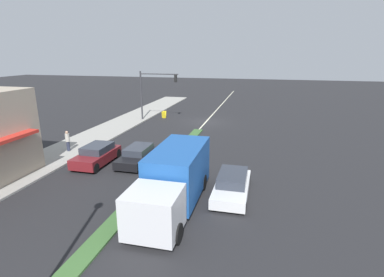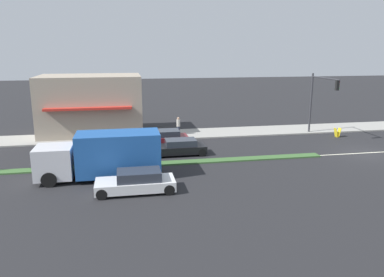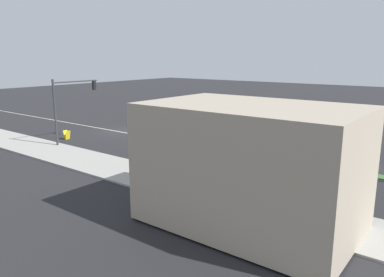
% 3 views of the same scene
% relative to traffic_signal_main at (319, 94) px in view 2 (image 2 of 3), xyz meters
% --- Properties ---
extents(ground_plane, '(160.00, 160.00, 0.00)m').
position_rel_traffic_signal_main_xyz_m(ground_plane, '(-6.12, 17.17, -3.90)').
color(ground_plane, '#232326').
extents(sidewalk_right, '(4.00, 73.00, 0.12)m').
position_rel_traffic_signal_main_xyz_m(sidewalk_right, '(2.88, 17.67, -3.84)').
color(sidewalk_right, '#9E9B93').
rests_on(sidewalk_right, ground).
extents(lane_marking_center, '(0.16, 60.00, 0.01)m').
position_rel_traffic_signal_main_xyz_m(lane_marking_center, '(-6.12, -0.83, -3.90)').
color(lane_marking_center, beige).
rests_on(lane_marking_center, ground).
extents(building_corner_store, '(6.62, 9.28, 5.43)m').
position_rel_traffic_signal_main_xyz_m(building_corner_store, '(4.94, 20.58, -1.07)').
color(building_corner_store, tan).
rests_on(building_corner_store, sidewalk_right).
extents(traffic_signal_main, '(4.59, 0.34, 5.60)m').
position_rel_traffic_signal_main_xyz_m(traffic_signal_main, '(0.00, 0.00, 0.00)').
color(traffic_signal_main, '#333338').
rests_on(traffic_signal_main, sidewalk_right).
extents(pedestrian, '(0.34, 0.34, 1.65)m').
position_rel_traffic_signal_main_xyz_m(pedestrian, '(2.48, 12.63, -2.92)').
color(pedestrian, '#282D42').
rests_on(pedestrian, sidewalk_right).
extents(warning_aframe_sign, '(0.45, 0.53, 0.84)m').
position_rel_traffic_signal_main_xyz_m(warning_aframe_sign, '(-0.69, -1.71, -3.47)').
color(warning_aframe_sign, yellow).
rests_on(warning_aframe_sign, ground).
extents(delivery_truck, '(2.44, 7.50, 2.87)m').
position_rel_traffic_signal_main_xyz_m(delivery_truck, '(-8.32, 18.93, -2.43)').
color(delivery_truck, silver).
rests_on(delivery_truck, ground).
extents(van_white, '(1.83, 4.44, 1.26)m').
position_rel_traffic_signal_main_xyz_m(van_white, '(-11.12, 17.07, -3.30)').
color(van_white, silver).
rests_on(van_white, ground).
extents(sedan_maroon, '(1.89, 4.06, 1.36)m').
position_rel_traffic_signal_main_xyz_m(sedan_maroon, '(-1.12, 14.40, -3.24)').
color(sedan_maroon, maroon).
rests_on(sedan_maroon, ground).
extents(suv_black, '(1.78, 4.22, 1.20)m').
position_rel_traffic_signal_main_xyz_m(suv_black, '(-3.92, 13.57, -3.32)').
color(suv_black, black).
rests_on(suv_black, ground).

